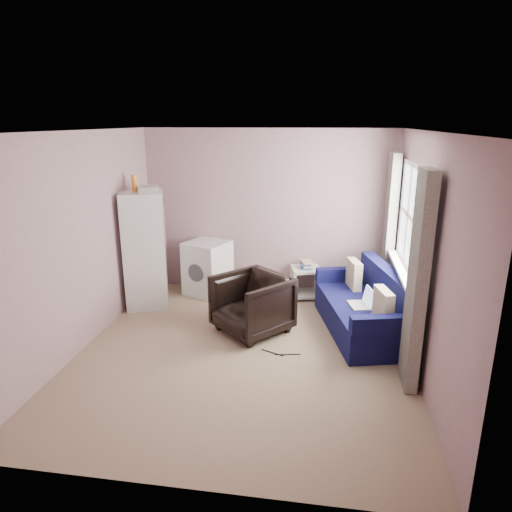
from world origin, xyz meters
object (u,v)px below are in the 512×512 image
(fridge, at_px, (145,249))
(washing_machine, at_px, (208,267))
(sofa, at_px, (366,309))
(armchair, at_px, (252,301))
(side_table, at_px, (305,280))

(fridge, height_order, washing_machine, fridge)
(fridge, distance_m, sofa, 3.16)
(armchair, height_order, washing_machine, armchair)
(fridge, relative_size, side_table, 3.28)
(washing_machine, bearing_deg, sofa, -0.78)
(armchair, bearing_deg, side_table, 106.24)
(armchair, bearing_deg, fridge, -160.09)
(armchair, relative_size, side_table, 1.44)
(fridge, xyz_separation_m, sofa, (3.08, -0.41, -0.55))
(side_table, bearing_deg, washing_machine, -177.42)
(fridge, xyz_separation_m, washing_machine, (0.75, 0.58, -0.41))
(armchair, xyz_separation_m, fridge, (-1.65, 0.65, 0.43))
(fridge, relative_size, washing_machine, 2.28)
(fridge, height_order, side_table, fridge)
(washing_machine, bearing_deg, fridge, -119.88)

